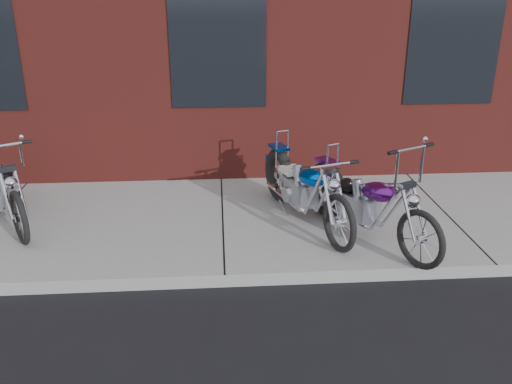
{
  "coord_description": "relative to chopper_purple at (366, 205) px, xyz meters",
  "views": [
    {
      "loc": [
        -0.03,
        -5.05,
        3.08
      ],
      "look_at": [
        0.39,
        0.8,
        0.78
      ],
      "focal_mm": 38.0,
      "sensor_mm": 36.0,
      "label": 1
    }
  ],
  "objects": [
    {
      "name": "chopper_blue",
      "position": [
        -0.66,
        0.53,
        0.01
      ],
      "size": [
        0.9,
        2.3,
        1.04
      ],
      "rotation": [
        0.0,
        0.0,
        -1.26
      ],
      "color": "black",
      "rests_on": "sidewalk"
    },
    {
      "name": "chopper_third",
      "position": [
        -4.53,
        0.87,
        -0.0
      ],
      "size": [
        1.28,
        2.02,
        1.17
      ],
      "rotation": [
        0.0,
        0.0,
        -1.03
      ],
      "color": "black",
      "rests_on": "sidewalk"
    },
    {
      "name": "chopper_purple",
      "position": [
        0.0,
        0.0,
        0.0
      ],
      "size": [
        1.15,
        2.12,
        1.3
      ],
      "rotation": [
        0.0,
        0.0,
        -1.1
      ],
      "color": "black",
      "rests_on": "sidewalk"
    },
    {
      "name": "ground",
      "position": [
        -1.71,
        -0.8,
        -0.57
      ],
      "size": [
        120.0,
        120.0,
        0.0
      ],
      "primitive_type": "plane",
      "color": "black",
      "rests_on": "ground"
    },
    {
      "name": "sidewalk",
      "position": [
        -1.71,
        0.7,
        -0.49
      ],
      "size": [
        22.0,
        3.0,
        0.15
      ],
      "primitive_type": "cube",
      "color": "gray",
      "rests_on": "ground"
    }
  ]
}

